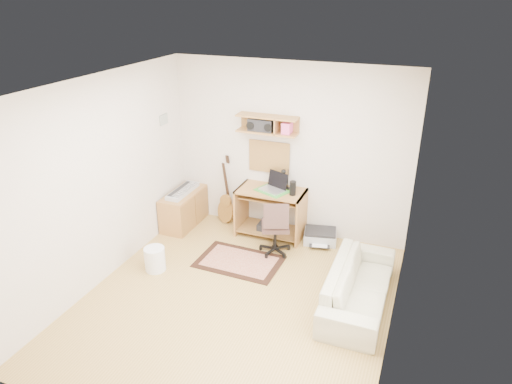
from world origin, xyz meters
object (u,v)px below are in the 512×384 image
at_px(desk, 271,213).
at_px(sofa, 359,280).
at_px(cabinet, 184,209).
at_px(task_chair, 275,226).
at_px(printer, 320,236).

xyz_separation_m(desk, sofa, (1.55, -1.22, -0.04)).
relative_size(cabinet, sofa, 0.53).
bearing_deg(desk, task_chair, -63.25).
bearing_deg(task_chair, desk, 95.46).
height_order(desk, sofa, desk).
xyz_separation_m(desk, task_chair, (0.24, -0.47, 0.05)).
height_order(task_chair, sofa, task_chair).
distance_m(task_chair, sofa, 1.52).
height_order(task_chair, printer, task_chair).
xyz_separation_m(printer, sofa, (0.79, -1.28, 0.25)).
xyz_separation_m(cabinet, printer, (2.17, 0.24, -0.19)).
xyz_separation_m(task_chair, cabinet, (-1.64, 0.30, -0.15)).
xyz_separation_m(desk, cabinet, (-1.41, -0.18, -0.10)).
bearing_deg(sofa, desk, 51.93).
distance_m(printer, sofa, 1.53).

